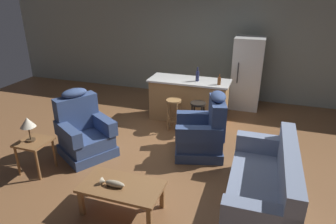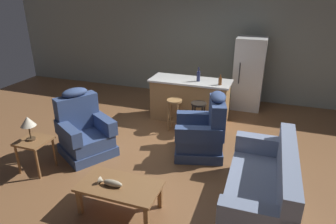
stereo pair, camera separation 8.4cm
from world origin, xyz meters
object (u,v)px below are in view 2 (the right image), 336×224
object	(u,v)px
fish_figurine	(111,183)
coffee_table	(120,188)
bar_stool_left	(174,109)
bottle_short_amber	(198,76)
recliner_near_island	(203,133)
table_lamp	(28,123)
refrigerator	(249,74)
bar_stool_right	(198,112)
recliner_near_lamp	(84,132)
kitchen_island	(190,100)
bottle_tall_green	(220,81)
end_table	(34,145)
couch	(263,189)

from	to	relation	value
fish_figurine	coffee_table	bearing A→B (deg)	27.56
bar_stool_left	bottle_short_amber	distance (m)	0.91
recliner_near_island	table_lamp	xyz separation A→B (m)	(-2.54, -1.45, 0.45)
recliner_near_island	bottle_short_amber	bearing A→B (deg)	-86.47
refrigerator	bottle_short_amber	distance (m)	1.58
bar_stool_right	recliner_near_lamp	bearing A→B (deg)	-140.25
table_lamp	bottle_short_amber	world-z (taller)	bottle_short_amber
kitchen_island	bar_stool_right	world-z (taller)	kitchen_island
kitchen_island	bar_stool_left	distance (m)	0.65
recliner_near_lamp	table_lamp	distance (m)	1.00
coffee_table	bar_stool_left	xyz separation A→B (m)	(-0.11, 2.66, 0.11)
coffee_table	recliner_near_lamp	size ratio (longest dim) A/B	0.92
bottle_short_amber	recliner_near_lamp	bearing A→B (deg)	-127.67
coffee_table	bottle_short_amber	bearing A→B (deg)	85.73
table_lamp	refrigerator	xyz separation A→B (m)	(3.04, 4.06, 0.01)
fish_figurine	bar_stool_left	world-z (taller)	bar_stool_left
coffee_table	recliner_near_island	bearing A→B (deg)	69.27
recliner_near_island	bottle_short_amber	world-z (taller)	bottle_short_amber
recliner_near_lamp	refrigerator	world-z (taller)	refrigerator
coffee_table	kitchen_island	xyz separation A→B (m)	(0.06, 3.29, 0.11)
recliner_near_lamp	bottle_tall_green	xyz separation A→B (m)	(2.09, 1.96, 0.61)
recliner_near_island	end_table	xyz separation A→B (m)	(-2.50, -1.45, 0.04)
couch	bottle_tall_green	size ratio (longest dim) A/B	8.70
fish_figurine	table_lamp	xyz separation A→B (m)	(-1.72, 0.48, 0.41)
fish_figurine	bottle_short_amber	xyz separation A→B (m)	(0.34, 3.31, 0.61)
fish_figurine	bottle_short_amber	world-z (taller)	bottle_short_amber
recliner_near_lamp	kitchen_island	bearing A→B (deg)	87.63
fish_figurine	bar_stool_right	distance (m)	2.76
bottle_tall_green	recliner_near_lamp	bearing A→B (deg)	-136.82
couch	recliner_near_island	bearing A→B (deg)	-48.21
bar_stool_left	bar_stool_right	size ratio (longest dim) A/B	1.00
bar_stool_right	bottle_tall_green	size ratio (longest dim) A/B	3.10
recliner_near_lamp	kitchen_island	xyz separation A→B (m)	(1.41, 2.10, 0.06)
kitchen_island	bottle_tall_green	size ratio (longest dim) A/B	8.20
table_lamp	bar_stool_left	world-z (taller)	table_lamp
fish_figurine	bottle_tall_green	size ratio (longest dim) A/B	1.55
coffee_table	bottle_tall_green	distance (m)	3.30
coffee_table	kitchen_island	bearing A→B (deg)	89.01
bar_stool_left	kitchen_island	bearing A→B (deg)	75.34
couch	kitchen_island	distance (m)	3.17
bar_stool_left	recliner_near_lamp	bearing A→B (deg)	-130.20
refrigerator	bar_stool_right	bearing A→B (deg)	-113.45
couch	table_lamp	bearing A→B (deg)	2.89
recliner_near_lamp	refrigerator	distance (m)	4.20
bar_stool_right	kitchen_island	bearing A→B (deg)	119.77
kitchen_island	coffee_table	bearing A→B (deg)	-90.99
end_table	recliner_near_island	bearing A→B (deg)	30.07
fish_figurine	refrigerator	size ratio (longest dim) A/B	0.19
coffee_table	bar_stool_right	xyz separation A→B (m)	(0.42, 2.66, 0.11)
recliner_near_lamp	bar_stool_left	size ratio (longest dim) A/B	1.76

